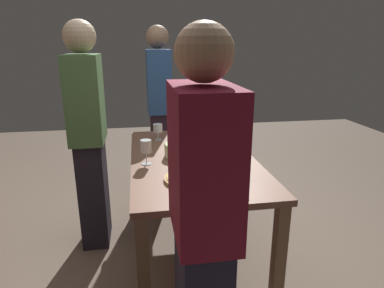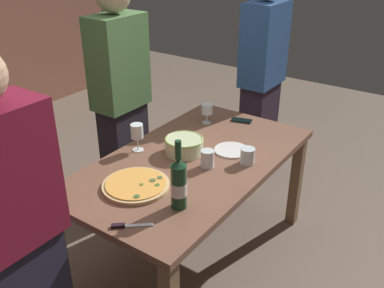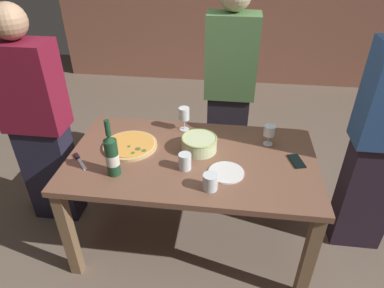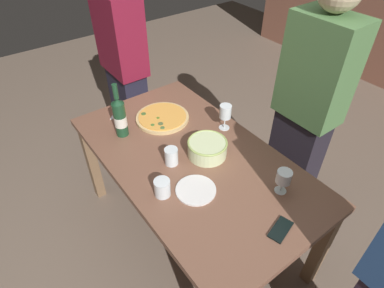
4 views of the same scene
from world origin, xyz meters
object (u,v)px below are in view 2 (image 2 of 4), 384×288
object	(u,v)px
wine_bottle	(179,183)
cup_ceramic	(207,159)
pizza	(136,185)
person_host	(262,80)
serving_bowl	(184,145)
dining_table	(192,172)
person_guest_right	(121,101)
cell_phone	(242,120)
cup_amber	(247,156)
side_plate	(232,150)
wine_glass_near_pizza	(207,109)
wine_glass_by_bottle	(137,132)
person_guest_left	(13,237)
pizza_knife	(126,226)

from	to	relation	value
wine_bottle	cup_ceramic	distance (m)	0.44
pizza	person_host	size ratio (longest dim) A/B	0.21
serving_bowl	wine_bottle	distance (m)	0.58
serving_bowl	cup_ceramic	size ratio (longest dim) A/B	2.27
dining_table	person_guest_right	distance (m)	0.82
cell_phone	person_host	world-z (taller)	person_host
cup_amber	side_plate	size ratio (longest dim) A/B	0.45
wine_glass_near_pizza	cell_phone	bearing A→B (deg)	-48.11
serving_bowl	person_host	xyz separation A→B (m)	(1.17, 0.07, 0.09)
wine_glass_by_bottle	cup_ceramic	bearing A→B (deg)	-81.09
person_guest_left	person_guest_right	xyz separation A→B (m)	(1.32, 0.62, 0.05)
wine_glass_by_bottle	side_plate	xyz separation A→B (m)	(0.33, -0.48, -0.12)
wine_glass_near_pizza	person_guest_left	world-z (taller)	person_guest_left
wine_glass_by_bottle	cell_phone	world-z (taller)	wine_glass_by_bottle
serving_bowl	cup_ceramic	world-z (taller)	cup_ceramic
wine_bottle	person_guest_right	world-z (taller)	person_guest_right
wine_glass_near_pizza	side_plate	size ratio (longest dim) A/B	0.65
wine_glass_by_bottle	cup_amber	size ratio (longest dim) A/B	1.80
serving_bowl	pizza	bearing A→B (deg)	-177.54
cell_phone	person_guest_right	world-z (taller)	person_guest_right
wine_glass_by_bottle	person_host	distance (m)	1.32
cup_amber	person_guest_left	xyz separation A→B (m)	(-1.25, 0.44, 0.03)
wine_bottle	serving_bowl	bearing A→B (deg)	33.40
dining_table	person_guest_right	size ratio (longest dim) A/B	0.93
serving_bowl	side_plate	bearing A→B (deg)	-50.24
wine_glass_by_bottle	serving_bowl	bearing A→B (deg)	-61.65
dining_table	side_plate	distance (m)	0.29
cell_phone	cup_amber	bearing A→B (deg)	16.58
dining_table	wine_glass_near_pizza	world-z (taller)	wine_glass_near_pizza
cup_ceramic	person_host	xyz separation A→B (m)	(1.23, 0.28, 0.09)
pizza_knife	person_guest_right	world-z (taller)	person_guest_right
cell_phone	pizza	bearing A→B (deg)	-17.30
cup_amber	cell_phone	xyz separation A→B (m)	(0.52, 0.33, -0.04)
dining_table	cup_amber	distance (m)	0.36
cup_ceramic	person_guest_left	bearing A→B (deg)	166.12
dining_table	person_host	world-z (taller)	person_host
person_guest_left	pizza_knife	bearing A→B (deg)	-26.56
dining_table	side_plate	bearing A→B (deg)	-32.21
person_guest_right	wine_glass_by_bottle	bearing A→B (deg)	-20.99
wine_glass_by_bottle	cell_phone	distance (m)	0.83
dining_table	serving_bowl	xyz separation A→B (m)	(0.04, 0.08, 0.15)
wine_glass_by_bottle	person_guest_right	size ratio (longest dim) A/B	0.10
cup_ceramic	dining_table	bearing A→B (deg)	77.90
cup_ceramic	person_guest_left	world-z (taller)	person_guest_left
wine_bottle	cell_phone	world-z (taller)	wine_bottle
dining_table	pizza_knife	world-z (taller)	pizza_knife
cup_amber	person_host	bearing A→B (deg)	22.99
side_plate	wine_glass_by_bottle	bearing A→B (deg)	124.12
cup_ceramic	person_guest_right	bearing A→B (deg)	75.26
dining_table	serving_bowl	bearing A→B (deg)	66.37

